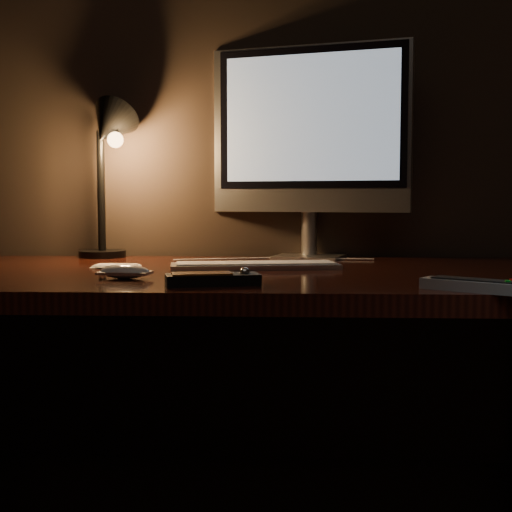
{
  "coord_description": "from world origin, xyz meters",
  "views": [
    {
      "loc": [
        0.11,
        0.29,
        0.91
      ],
      "look_at": [
        0.04,
        1.73,
        0.79
      ],
      "focal_mm": 50.0,
      "sensor_mm": 36.0,
      "label": 1
    }
  ],
  "objects_px": {
    "desk": "(241,323)",
    "tv_remote": "(476,285)",
    "desk_lamp": "(107,150)",
    "keyboard": "(255,265)",
    "mouse": "(125,274)",
    "monitor": "(310,134)",
    "media_remote": "(213,279)"
  },
  "relations": [
    {
      "from": "monitor",
      "to": "desk_lamp",
      "type": "height_order",
      "value": "monitor"
    },
    {
      "from": "desk",
      "to": "monitor",
      "type": "height_order",
      "value": "monitor"
    },
    {
      "from": "mouse",
      "to": "tv_remote",
      "type": "relative_size",
      "value": 0.56
    },
    {
      "from": "desk",
      "to": "mouse",
      "type": "xyz_separation_m",
      "value": [
        -0.22,
        -0.24,
        0.14
      ]
    },
    {
      "from": "media_remote",
      "to": "tv_remote",
      "type": "xyz_separation_m",
      "value": [
        0.46,
        -0.07,
        -0.0
      ]
    },
    {
      "from": "desk",
      "to": "tv_remote",
      "type": "height_order",
      "value": "tv_remote"
    },
    {
      "from": "keyboard",
      "to": "tv_remote",
      "type": "bearing_deg",
      "value": -52.82
    },
    {
      "from": "media_remote",
      "to": "desk",
      "type": "bearing_deg",
      "value": 71.65
    },
    {
      "from": "tv_remote",
      "to": "keyboard",
      "type": "bearing_deg",
      "value": 171.15
    },
    {
      "from": "mouse",
      "to": "desk_lamp",
      "type": "relative_size",
      "value": 0.24
    },
    {
      "from": "desk_lamp",
      "to": "monitor",
      "type": "bearing_deg",
      "value": -1.72
    },
    {
      "from": "mouse",
      "to": "media_remote",
      "type": "xyz_separation_m",
      "value": [
        0.19,
        -0.1,
        0.0
      ]
    },
    {
      "from": "keyboard",
      "to": "mouse",
      "type": "xyz_separation_m",
      "value": [
        -0.25,
        -0.22,
        0.0
      ]
    },
    {
      "from": "keyboard",
      "to": "mouse",
      "type": "relative_size",
      "value": 3.73
    },
    {
      "from": "desk",
      "to": "mouse",
      "type": "bearing_deg",
      "value": -132.32
    },
    {
      "from": "monitor",
      "to": "mouse",
      "type": "xyz_separation_m",
      "value": [
        -0.38,
        -0.49,
        -0.32
      ]
    },
    {
      "from": "monitor",
      "to": "keyboard",
      "type": "distance_m",
      "value": 0.44
    },
    {
      "from": "monitor",
      "to": "mouse",
      "type": "bearing_deg",
      "value": -111.67
    },
    {
      "from": "desk",
      "to": "desk_lamp",
      "type": "xyz_separation_m",
      "value": [
        -0.36,
        0.23,
        0.41
      ]
    },
    {
      "from": "desk",
      "to": "mouse",
      "type": "relative_size",
      "value": 15.65
    },
    {
      "from": "desk",
      "to": "tv_remote",
      "type": "bearing_deg",
      "value": -43.26
    },
    {
      "from": "monitor",
      "to": "mouse",
      "type": "distance_m",
      "value": 0.7
    },
    {
      "from": "media_remote",
      "to": "desk_lamp",
      "type": "xyz_separation_m",
      "value": [
        -0.34,
        0.56,
        0.27
      ]
    },
    {
      "from": "desk",
      "to": "monitor",
      "type": "distance_m",
      "value": 0.55
    },
    {
      "from": "mouse",
      "to": "tv_remote",
      "type": "bearing_deg",
      "value": -6.37
    },
    {
      "from": "desk",
      "to": "media_remote",
      "type": "height_order",
      "value": "media_remote"
    },
    {
      "from": "monitor",
      "to": "desk_lamp",
      "type": "distance_m",
      "value": 0.53
    },
    {
      "from": "keyboard",
      "to": "desk_lamp",
      "type": "height_order",
      "value": "desk_lamp"
    },
    {
      "from": "media_remote",
      "to": "desk_lamp",
      "type": "relative_size",
      "value": 0.43
    },
    {
      "from": "media_remote",
      "to": "mouse",
      "type": "bearing_deg",
      "value": 138.44
    },
    {
      "from": "desk",
      "to": "mouse",
      "type": "distance_m",
      "value": 0.35
    },
    {
      "from": "media_remote",
      "to": "desk_lamp",
      "type": "bearing_deg",
      "value": 107.36
    }
  ]
}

